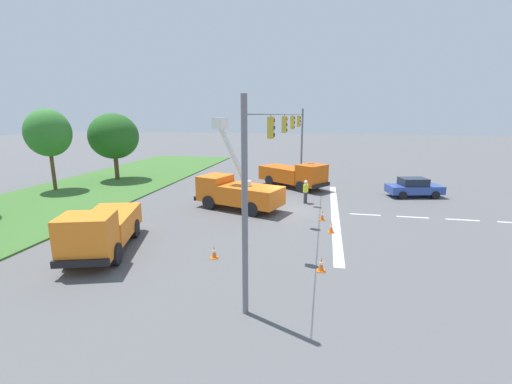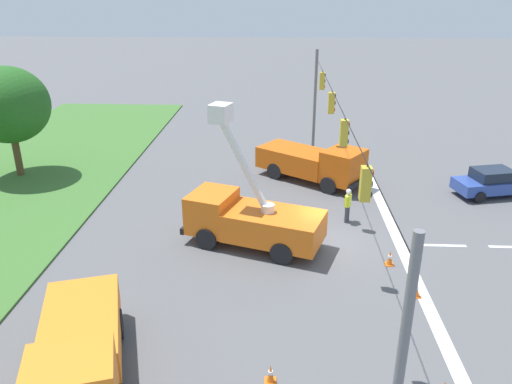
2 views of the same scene
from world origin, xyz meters
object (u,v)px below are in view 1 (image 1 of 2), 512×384
object	(u,v)px
utility_truck_support_near	(294,175)
traffic_cone_mid_left	(331,227)
tree_far_east	(114,136)
sedan_blue	(414,187)
utility_truck_support_far	(102,229)
traffic_cone_foreground_left	(214,252)
traffic_cone_near_bucket	(322,215)
utility_truck_bucket_lift	(237,190)
tree_east	(48,133)
traffic_cone_foreground_right	(321,265)
road_worker	(306,190)

from	to	relation	value
utility_truck_support_near	traffic_cone_mid_left	size ratio (longest dim) A/B	10.36
tree_far_east	sedan_blue	xyz separation A→B (m)	(-1.75, -28.10, -3.67)
utility_truck_support_far	traffic_cone_foreground_left	bearing A→B (deg)	-85.87
tree_far_east	utility_truck_support_near	world-z (taller)	tree_far_east
traffic_cone_foreground_left	traffic_cone_near_bucket	xyz separation A→B (m)	(7.02, -4.90, 0.04)
utility_truck_support_far	traffic_cone_mid_left	size ratio (longest dim) A/B	10.09
utility_truck_bucket_lift	utility_truck_support_far	distance (m)	10.00
tree_far_east	traffic_cone_mid_left	xyz separation A→B (m)	(-12.07, -21.37, -4.15)
tree_east	traffic_cone_foreground_right	bearing A→B (deg)	-116.44
utility_truck_support_near	road_worker	distance (m)	5.74
traffic_cone_mid_left	utility_truck_bucket_lift	bearing A→B (deg)	59.51
traffic_cone_foreground_left	utility_truck_support_far	bearing A→B (deg)	94.13
tree_east	traffic_cone_near_bucket	size ratio (longest dim) A/B	10.56
traffic_cone_foreground_left	tree_east	bearing A→B (deg)	58.68
tree_east	utility_truck_support_far	bearing A→B (deg)	-131.99
traffic_cone_foreground_left	tree_far_east	bearing A→B (deg)	43.52
sedan_blue	traffic_cone_mid_left	bearing A→B (deg)	146.90
tree_east	traffic_cone_mid_left	size ratio (longest dim) A/B	10.81
utility_truck_bucket_lift	sedan_blue	world-z (taller)	utility_truck_bucket_lift
tree_east	traffic_cone_foreground_left	size ratio (longest dim) A/B	11.73
utility_truck_support_near	traffic_cone_mid_left	bearing A→B (deg)	-164.95
traffic_cone_mid_left	sedan_blue	bearing A→B (deg)	-33.10
utility_truck_support_near	traffic_cone_foreground_right	bearing A→B (deg)	-170.91
tree_east	utility_truck_bucket_lift	xyz separation A→B (m)	(-2.63, -17.29, -3.71)
utility_truck_support_far	sedan_blue	xyz separation A→B (m)	(15.43, -17.69, -0.39)
tree_east	sedan_blue	world-z (taller)	tree_east
tree_far_east	traffic_cone_near_bucket	xyz separation A→B (m)	(-9.76, -20.83, -4.14)
traffic_cone_mid_left	traffic_cone_near_bucket	distance (m)	2.37
sedan_blue	traffic_cone_near_bucket	xyz separation A→B (m)	(-8.01, 7.27, -0.46)
traffic_cone_near_bucket	utility_truck_support_near	bearing A→B (deg)	15.51
utility_truck_support_far	sedan_blue	bearing A→B (deg)	-48.90
utility_truck_support_near	utility_truck_support_far	bearing A→B (deg)	155.72
traffic_cone_foreground_right	utility_truck_bucket_lift	bearing A→B (deg)	34.06
tree_far_east	traffic_cone_mid_left	size ratio (longest dim) A/B	10.27
tree_east	utility_truck_support_near	bearing A→B (deg)	-75.00
road_worker	utility_truck_support_far	bearing A→B (deg)	141.76
sedan_blue	utility_truck_support_far	bearing A→B (deg)	131.10
tree_east	sedan_blue	xyz separation A→B (m)	(3.82, -30.59, -4.26)
traffic_cone_foreground_left	traffic_cone_near_bucket	size ratio (longest dim) A/B	0.90
tree_far_east	utility_truck_bucket_lift	bearing A→B (deg)	-118.98
sedan_blue	tree_east	bearing A→B (deg)	97.12
road_worker	utility_truck_bucket_lift	bearing A→B (deg)	118.69
tree_far_east	traffic_cone_foreground_left	world-z (taller)	tree_far_east
tree_east	tree_far_east	distance (m)	6.13
utility_truck_bucket_lift	road_worker	size ratio (longest dim) A/B	3.77
utility_truck_bucket_lift	sedan_blue	distance (m)	14.79
tree_far_east	road_worker	distance (m)	20.60
road_worker	traffic_cone_foreground_right	world-z (taller)	road_worker
tree_east	tree_far_east	world-z (taller)	tree_east
traffic_cone_near_bucket	tree_far_east	bearing A→B (deg)	64.91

